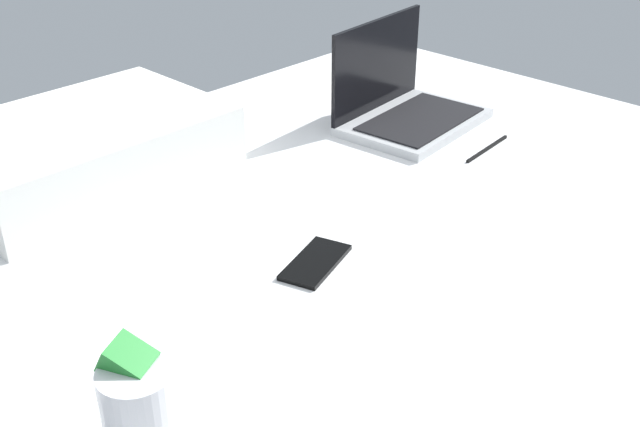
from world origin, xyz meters
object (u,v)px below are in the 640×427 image
cell_phone (315,262)px  laptop (404,105)px  snack_cup (139,405)px  pillow (85,149)px

cell_phone → laptop: bearing=98.0°
laptop → snack_cup: 107.93cm
pillow → laptop: bearing=-22.0°
laptop → pillow: size_ratio=0.67×
cell_phone → pillow: bearing=171.7°
snack_cup → cell_phone: bearing=16.6°
laptop → cell_phone: 64.05cm
snack_cup → cell_phone: (42.46, 12.68, -5.51)cm
laptop → snack_cup: size_ratio=2.51×
snack_cup → cell_phone: 44.66cm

